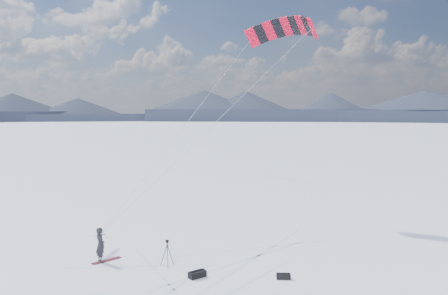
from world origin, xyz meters
TOP-DOWN VIEW (x-y plane):
  - ground at (0.00, 0.00)m, footprint 1800.00×1800.00m
  - horizon_hills at (-0.00, 0.00)m, footprint 704.84×706.81m
  - snow_tracks at (0.33, 0.01)m, footprint 17.62×10.25m
  - snowkiter at (-1.41, 3.69)m, footprint 0.48×0.68m
  - snowboard at (-1.12, 3.70)m, footprint 1.56×0.55m
  - tripod at (1.09, 1.26)m, footprint 0.63×0.67m
  - gear_bag_a at (1.62, -0.73)m, footprint 0.81×0.42m
  - gear_bag_b at (4.79, -3.00)m, footprint 0.69×0.61m
  - power_kite at (13.00, 6.68)m, footprint 15.71×5.97m

SIDE VIEW (x-z plane):
  - ground at x=0.00m, z-range 0.00..0.00m
  - snowkiter at x=-1.41m, z-range -0.88..0.88m
  - snow_tracks at x=0.33m, z-range 0.00..0.01m
  - snowboard at x=-1.12m, z-range 0.00..0.04m
  - gear_bag_b at x=4.79m, z-range -0.02..0.27m
  - gear_bag_a at x=1.62m, z-range -0.02..0.33m
  - tripod at x=1.09m, z-range 0.19..1.53m
  - horizon_hills at x=0.00m, z-range -0.61..9.95m
  - power_kite at x=13.00m, z-range 6.85..19.72m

